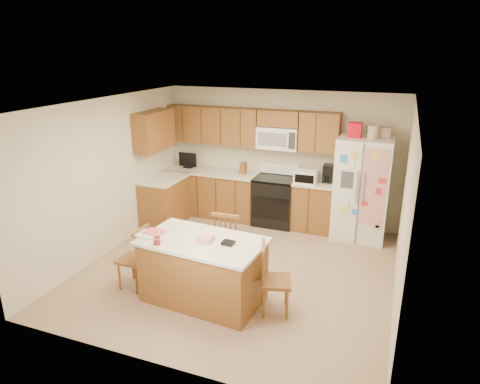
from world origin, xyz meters
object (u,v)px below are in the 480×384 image
at_px(stove, 275,200).
at_px(windsor_chair_right, 274,280).
at_px(island, 203,270).
at_px(refrigerator, 362,188).
at_px(windsor_chair_left, 135,259).
at_px(windsor_chair_back, 229,244).

distance_m(stove, windsor_chair_right, 2.92).
relative_size(island, windsor_chair_right, 1.84).
bearing_deg(refrigerator, windsor_chair_left, -133.94).
bearing_deg(refrigerator, windsor_chair_back, -129.38).
bearing_deg(stove, windsor_chair_right, -73.94).
bearing_deg(stove, island, -92.87).
xyz_separation_m(stove, windsor_chair_right, (0.81, -2.81, -0.03)).
relative_size(stove, refrigerator, 0.55).
distance_m(windsor_chair_back, windsor_chair_right, 1.15).
xyz_separation_m(island, windsor_chair_back, (0.05, 0.78, 0.03)).
xyz_separation_m(stove, island, (-0.14, -2.87, -0.03)).
bearing_deg(windsor_chair_right, stove, 106.06).
bearing_deg(island, windsor_chair_left, -177.69).
height_order(stove, windsor_chair_back, stove).
height_order(island, windsor_chair_right, island).
distance_m(refrigerator, windsor_chair_back, 2.66).
bearing_deg(windsor_chair_left, windsor_chair_right, 3.06).
relative_size(stove, island, 0.65).
distance_m(refrigerator, island, 3.33).
bearing_deg(windsor_chair_back, windsor_chair_right, -38.57).
bearing_deg(stove, windsor_chair_left, -111.98).
distance_m(stove, windsor_chair_left, 3.14).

